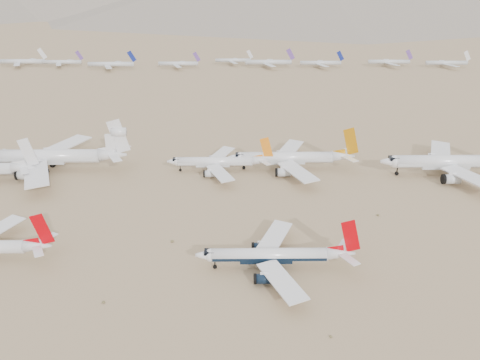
{
  "coord_description": "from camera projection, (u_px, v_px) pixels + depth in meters",
  "views": [
    {
      "loc": [
        -10.88,
        -110.54,
        75.28
      ],
      "look_at": [
        -9.06,
        46.07,
        7.0
      ],
      "focal_mm": 35.0,
      "sensor_mm": 36.0,
      "label": 1
    }
  ],
  "objects": [
    {
      "name": "row2_orange_tail",
      "position": [
        219.0,
        162.0,
        195.34
      ],
      "size": [
        41.95,
        41.04,
        14.97
      ],
      "color": "white",
      "rests_on": "ground"
    },
    {
      "name": "row2_gold_tail",
      "position": [
        292.0,
        158.0,
        196.99
      ],
      "size": [
        51.71,
        50.57,
        18.41
      ],
      "color": "white",
      "rests_on": "ground"
    },
    {
      "name": "main_airliner",
      "position": [
        276.0,
        255.0,
        129.84
      ],
      "size": [
        43.22,
        42.22,
        15.25
      ],
      "color": "white",
      "rests_on": "ground"
    },
    {
      "name": "row2_navy_widebody",
      "position": [
        454.0,
        162.0,
        190.91
      ],
      "size": [
        58.16,
        56.87,
        20.69
      ],
      "color": "white",
      "rests_on": "ground"
    },
    {
      "name": "distant_storage_row",
      "position": [
        203.0,
        62.0,
        420.42
      ],
      "size": [
        467.89,
        57.11,
        14.31
      ],
      "color": "silver",
      "rests_on": "ground"
    },
    {
      "name": "desert_scrub",
      "position": [
        167.0,
        327.0,
        109.07
      ],
      "size": [
        219.83,
        121.67,
        0.63
      ],
      "color": "brown",
      "rests_on": "ground"
    },
    {
      "name": "ground",
      "position": [
        274.0,
        268.0,
        131.53
      ],
      "size": [
        7000.0,
        7000.0,
        0.0
      ],
      "primitive_type": "plane",
      "color": "#84684C",
      "rests_on": "ground"
    },
    {
      "name": "row2_white_trijet",
      "position": [
        51.0,
        156.0,
        195.08
      ],
      "size": [
        63.44,
        62.0,
        22.48
      ],
      "color": "white",
      "rests_on": "ground"
    }
  ]
}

